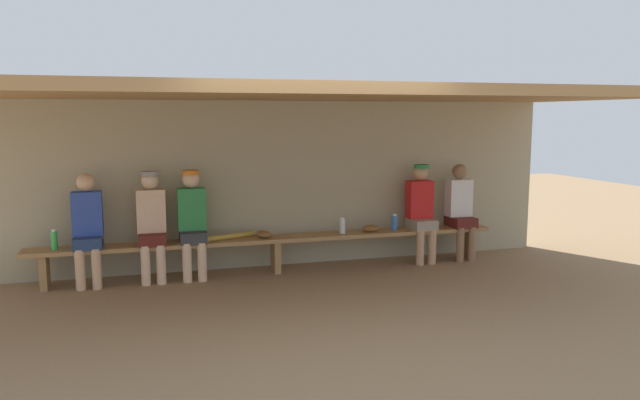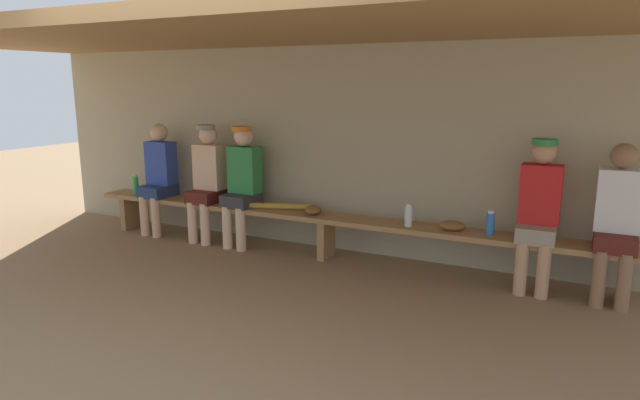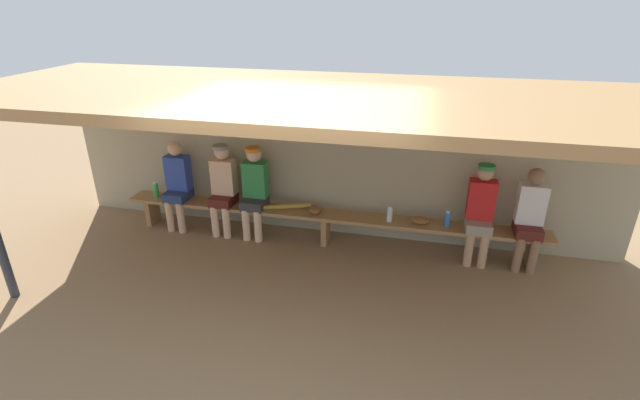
% 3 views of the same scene
% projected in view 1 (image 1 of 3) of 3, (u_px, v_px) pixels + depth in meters
% --- Properties ---
extents(ground_plane, '(24.00, 24.00, 0.00)m').
position_uv_depth(ground_plane, '(307.00, 308.00, 6.34)').
color(ground_plane, '#8C6D4C').
extents(back_wall, '(8.00, 0.20, 2.20)m').
position_uv_depth(back_wall, '(268.00, 184.00, 8.09)').
color(back_wall, tan).
rests_on(back_wall, ground).
extents(dugout_roof, '(8.00, 2.80, 0.12)m').
position_uv_depth(dugout_roof, '(290.00, 93.00, 6.69)').
color(dugout_roof, '#9E7547').
rests_on(dugout_roof, back_wall).
extents(bench, '(6.00, 0.36, 0.46)m').
position_uv_depth(bench, '(276.00, 242.00, 7.76)').
color(bench, '#9E7547').
rests_on(bench, ground).
extents(player_middle, '(0.34, 0.42, 1.34)m').
position_uv_depth(player_middle, '(192.00, 219.00, 7.42)').
color(player_middle, '#333338').
rests_on(player_middle, ground).
extents(player_in_blue, '(0.34, 0.42, 1.34)m').
position_uv_depth(player_in_blue, '(87.00, 225.00, 7.09)').
color(player_in_blue, navy).
rests_on(player_in_blue, ground).
extents(player_in_red, '(0.34, 0.42, 1.34)m').
position_uv_depth(player_in_red, '(152.00, 221.00, 7.29)').
color(player_in_red, '#591E19').
rests_on(player_in_red, ground).
extents(player_in_white, '(0.34, 0.42, 1.34)m').
position_uv_depth(player_in_white, '(460.00, 207.00, 8.45)').
color(player_in_white, '#591E19').
rests_on(player_in_white, ground).
extents(player_rightmost, '(0.34, 0.42, 1.34)m').
position_uv_depth(player_rightmost, '(421.00, 208.00, 8.28)').
color(player_rightmost, gray).
rests_on(player_rightmost, ground).
extents(water_bottle_clear, '(0.07, 0.07, 0.22)m').
position_uv_depth(water_bottle_clear, '(342.00, 226.00, 7.95)').
color(water_bottle_clear, silver).
rests_on(water_bottle_clear, bench).
extents(water_bottle_green, '(0.08, 0.08, 0.22)m').
position_uv_depth(water_bottle_green, '(395.00, 223.00, 8.19)').
color(water_bottle_green, blue).
rests_on(water_bottle_green, bench).
extents(water_bottle_blue, '(0.07, 0.07, 0.24)m').
position_uv_depth(water_bottle_blue, '(54.00, 240.00, 6.99)').
color(water_bottle_blue, green).
rests_on(water_bottle_blue, bench).
extents(baseball_glove_dark_brown, '(0.25, 0.29, 0.09)m').
position_uv_depth(baseball_glove_dark_brown, '(264.00, 234.00, 7.70)').
color(baseball_glove_dark_brown, brown).
rests_on(baseball_glove_dark_brown, bench).
extents(baseball_glove_tan, '(0.26, 0.20, 0.09)m').
position_uv_depth(baseball_glove_tan, '(371.00, 228.00, 8.10)').
color(baseball_glove_tan, brown).
rests_on(baseball_glove_tan, bench).
extents(baseball_bat, '(0.86, 0.36, 0.07)m').
position_uv_depth(baseball_bat, '(223.00, 237.00, 7.56)').
color(baseball_bat, '#B28C33').
rests_on(baseball_bat, bench).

